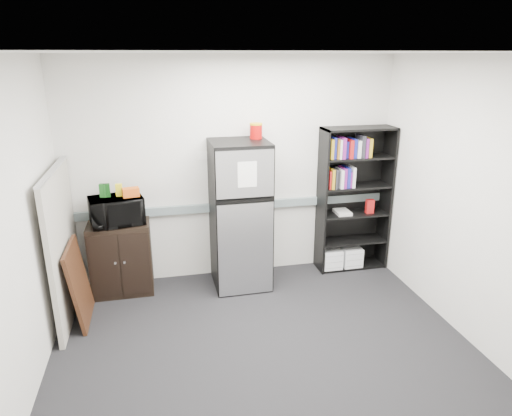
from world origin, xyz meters
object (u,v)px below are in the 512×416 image
(cabinet, at_px, (121,258))
(microwave, at_px, (116,211))
(refrigerator, at_px, (240,215))
(bookshelf, at_px, (352,196))
(cubicle_partition, at_px, (63,246))

(cabinet, xyz_separation_m, microwave, (0.00, -0.02, 0.59))
(cabinet, xyz_separation_m, refrigerator, (1.40, -0.08, 0.45))
(bookshelf, relative_size, microwave, 3.23)
(bookshelf, bearing_deg, refrigerator, -174.38)
(cubicle_partition, distance_m, refrigerator, 1.96)
(microwave, bearing_deg, bookshelf, -11.06)
(microwave, distance_m, refrigerator, 1.41)
(cabinet, bearing_deg, cubicle_partition, -141.19)
(bookshelf, xyz_separation_m, refrigerator, (-1.48, -0.15, -0.09))
(microwave, bearing_deg, cubicle_partition, -154.94)
(cubicle_partition, bearing_deg, cabinet, 38.81)
(cubicle_partition, xyz_separation_m, refrigerator, (1.93, 0.34, 0.07))
(cubicle_partition, xyz_separation_m, cabinet, (0.52, 0.42, -0.38))
(cubicle_partition, height_order, refrigerator, refrigerator)
(cubicle_partition, height_order, cabinet, cubicle_partition)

